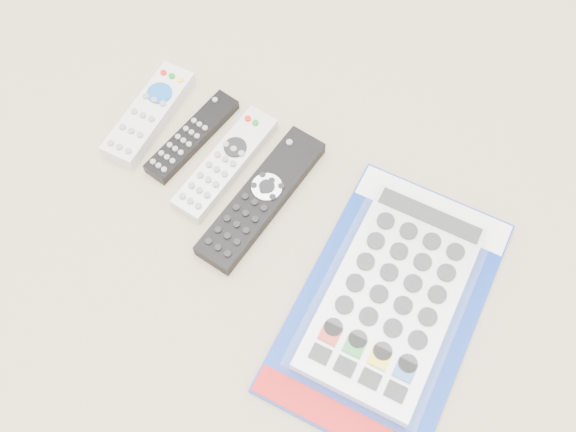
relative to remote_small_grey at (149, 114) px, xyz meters
The scene contains 5 objects.
remote_small_grey is the anchor object (origin of this frame).
remote_slim_black 0.07m from the remote_small_grey, ahead, with size 0.05×0.17×0.02m.
remote_silver_dvd 0.14m from the remote_small_grey, ahead, with size 0.05×0.19×0.02m.
remote_large_black 0.21m from the remote_small_grey, ahead, with size 0.06×0.23×0.02m.
jumbo_remote_packaged 0.43m from the remote_small_grey, ahead, with size 0.24×0.36×0.05m.
Camera 1 is at (0.24, -0.33, 0.76)m, focal length 40.00 mm.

